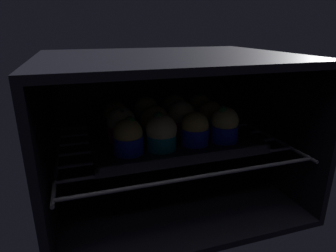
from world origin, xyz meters
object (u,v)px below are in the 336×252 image
muffin_row0_col1 (161,133)px  muffin_row1_col1 (155,122)px  muffin_row0_col0 (128,137)px  muffin_row1_col3 (210,117)px  muffin_row2_col2 (174,110)px  muffin_row2_col3 (199,109)px  muffin_row2_col0 (117,117)px  muffin_row0_col3 (225,125)px  muffin_row1_col2 (181,118)px  muffin_row0_col2 (195,129)px  baking_tray (168,137)px  muffin_row1_col0 (121,125)px  muffin_row2_col1 (146,113)px

muffin_row0_col1 → muffin_row1_col1: bearing=85.6°
muffin_row0_col0 → muffin_row1_col3: bearing=19.0°
muffin_row2_col2 → muffin_row2_col3: 7.62cm
muffin_row0_col0 → muffin_row0_col1: size_ratio=0.96×
muffin_row2_col0 → muffin_row2_col2: muffin_row2_col2 is taller
muffin_row0_col3 → muffin_row2_col3: bearing=89.3°
muffin_row1_col2 → muffin_row2_col2: size_ratio=1.02×
muffin_row1_col3 → muffin_row2_col3: 7.67cm
muffin_row0_col2 → muffin_row2_col2: 15.11cm
muffin_row0_col1 → muffin_row2_col0: (-7.64, 16.11, -0.14)cm
muffin_row1_col3 → muffin_row2_col0: size_ratio=1.03×
muffin_row0_col3 → muffin_row2_col2: size_ratio=1.03×
muffin_row1_col3 → muffin_row0_col2: bearing=-134.8°
baking_tray → muffin_row0_col3: size_ratio=4.41×
muffin_row0_col2 → muffin_row2_col3: size_ratio=0.93×
baking_tray → muffin_row0_col0: (-11.68, -8.09, 4.22)cm
muffin_row1_col0 → muffin_row1_col1: same height
muffin_row0_col1 → muffin_row2_col2: (8.44, 15.69, 0.30)cm
muffin_row1_col0 → muffin_row2_col0: bearing=90.1°
muffin_row1_col1 → muffin_row2_col1: bearing=91.1°
muffin_row0_col3 → muffin_row1_col1: bearing=153.1°
muffin_row2_col0 → muffin_row2_col1: muffin_row2_col1 is taller
muffin_row0_col2 → muffin_row1_col1: (-7.74, 7.33, 0.19)cm
muffin_row2_col2 → muffin_row0_col3: bearing=-64.4°
muffin_row1_col3 → muffin_row2_col3: (0.25, 7.66, 0.00)cm
muffin_row0_col3 → muffin_row2_col1: 22.06cm
muffin_row1_col2 → muffin_row2_col2: bearing=84.6°
baking_tray → muffin_row0_col2: size_ratio=5.00×
baking_tray → muffin_row0_col1: (-4.19, -8.16, 4.33)cm
muffin_row1_col2 → muffin_row1_col0: bearing=179.9°
muffin_row1_col3 → muffin_row2_col1: muffin_row2_col1 is taller
muffin_row0_col2 → muffin_row1_col2: bearing=94.7°
muffin_row2_col0 → baking_tray: bearing=-33.9°
muffin_row0_col3 → muffin_row2_col0: 28.41cm
muffin_row0_col1 → muffin_row1_col0: muffin_row0_col1 is taller
baking_tray → muffin_row1_col0: (-11.81, 0.04, 4.45)cm
baking_tray → muffin_row1_col3: 12.38cm
baking_tray → muffin_row2_col2: muffin_row2_col2 is taller
muffin_row0_col3 → muffin_row2_col0: bearing=145.9°
muffin_row2_col2 → muffin_row2_col3: size_ratio=1.02×
baking_tray → muffin_row1_col1: muffin_row1_col1 is taller
baking_tray → muffin_row2_col3: size_ratio=4.63×
muffin_row0_col1 → muffin_row1_col1: (0.60, 7.92, 0.01)cm
muffin_row0_col1 → muffin_row2_col0: 17.83cm
muffin_row1_col1 → muffin_row1_col2: muffin_row1_col2 is taller
muffin_row0_col3 → muffin_row1_col3: (-0.08, 7.90, -0.29)cm
muffin_row0_col0 → muffin_row1_col2: size_ratio=0.95×
muffin_row1_col0 → muffin_row2_col3: bearing=17.7°
muffin_row1_col2 → muffin_row2_col2: 7.56cm
baking_tray → muffin_row0_col3: muffin_row0_col3 is taller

